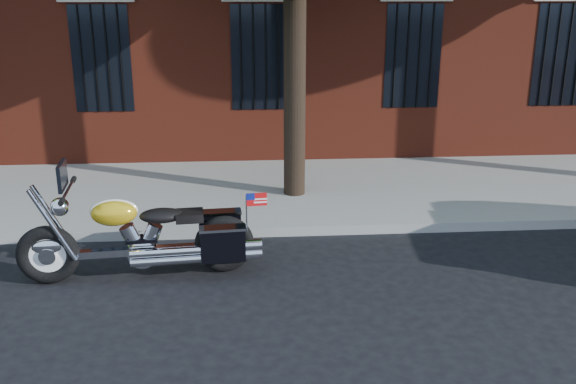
{
  "coord_description": "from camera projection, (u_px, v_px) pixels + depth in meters",
  "views": [
    {
      "loc": [
        -0.36,
        -7.49,
        3.58
      ],
      "look_at": [
        0.24,
        0.8,
        0.86
      ],
      "focal_mm": 40.0,
      "sensor_mm": 36.0,
      "label": 1
    }
  ],
  "objects": [
    {
      "name": "curb",
      "position": [
        269.0,
        230.0,
        9.52
      ],
      "size": [
        40.0,
        0.16,
        0.15
      ],
      "primitive_type": "cube",
      "color": "gray",
      "rests_on": "ground"
    },
    {
      "name": "motorcycle",
      "position": [
        150.0,
        239.0,
        8.03
      ],
      "size": [
        3.09,
        1.02,
        1.55
      ],
      "rotation": [
        0.0,
        0.0,
        0.09
      ],
      "color": "black",
      "rests_on": "ground"
    },
    {
      "name": "ground",
      "position": [
        274.0,
        275.0,
        8.23
      ],
      "size": [
        120.0,
        120.0,
        0.0
      ],
      "primitive_type": "plane",
      "color": "black",
      "rests_on": "ground"
    },
    {
      "name": "sidewalk",
      "position": [
        264.0,
        191.0,
        11.3
      ],
      "size": [
        40.0,
        3.6,
        0.15
      ],
      "primitive_type": "cube",
      "color": "gray",
      "rests_on": "ground"
    }
  ]
}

